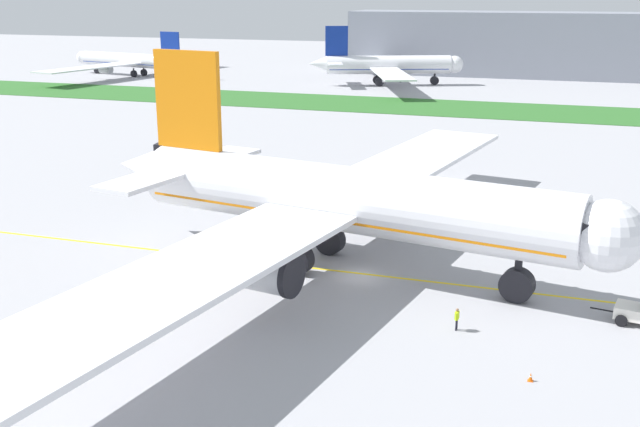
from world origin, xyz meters
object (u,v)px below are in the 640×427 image
at_px(traffic_cone_near_nose, 531,377).
at_px(service_truck_baggage_loader, 175,152).
at_px(ground_crew_wingwalker_port, 457,317).
at_px(airliner_foreground, 340,200).
at_px(parked_airliner_far_left, 133,61).
at_px(parked_airliner_far_centre, 386,65).

bearing_deg(traffic_cone_near_nose, service_truck_baggage_loader, 136.23).
xyz_separation_m(ground_crew_wingwalker_port, traffic_cone_near_nose, (5.68, -6.21, -0.77)).
relative_size(airliner_foreground, parked_airliner_far_left, 1.15).
relative_size(service_truck_baggage_loader, parked_airliner_far_centre, 0.10).
distance_m(airliner_foreground, service_truck_baggage_loader, 50.11).
bearing_deg(parked_airliner_far_left, traffic_cone_near_nose, -51.26).
bearing_deg(parked_airliner_far_centre, parked_airliner_far_left, -179.08).
relative_size(ground_crew_wingwalker_port, parked_airliner_far_left, 0.03).
height_order(traffic_cone_near_nose, parked_airliner_far_centre, parked_airliner_far_centre).
bearing_deg(service_truck_baggage_loader, traffic_cone_near_nose, -43.77).
height_order(airliner_foreground, ground_crew_wingwalker_port, airliner_foreground).
bearing_deg(parked_airliner_far_left, parked_airliner_far_centre, 0.92).
xyz_separation_m(airliner_foreground, traffic_cone_near_nose, (17.69, -16.11, -6.08)).
height_order(ground_crew_wingwalker_port, parked_airliner_far_left, parked_airliner_far_left).
xyz_separation_m(airliner_foreground, service_truck_baggage_loader, (-35.60, 34.93, -4.90)).
height_order(traffic_cone_near_nose, service_truck_baggage_loader, service_truck_baggage_loader).
xyz_separation_m(ground_crew_wingwalker_port, parked_airliner_far_left, (-114.94, 144.15, 3.33)).
relative_size(ground_crew_wingwalker_port, traffic_cone_near_nose, 2.99).
xyz_separation_m(parked_airliner_far_left, parked_airliner_far_centre, (74.82, 1.20, 0.77)).
relative_size(traffic_cone_near_nose, service_truck_baggage_loader, 0.10).
xyz_separation_m(traffic_cone_near_nose, parked_airliner_far_left, (-120.63, 150.36, 4.10)).
distance_m(traffic_cone_near_nose, parked_airliner_far_left, 192.81).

